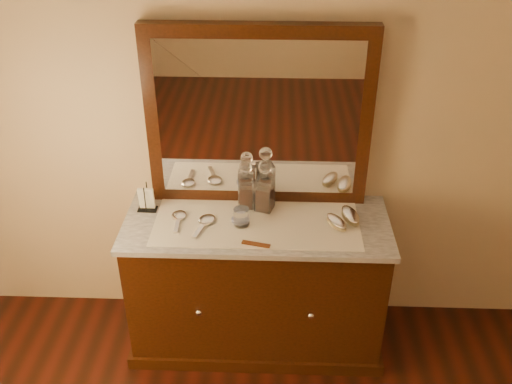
% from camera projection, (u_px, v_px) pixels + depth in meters
% --- Properties ---
extents(dresser_cabinet, '(1.40, 0.55, 0.82)m').
position_uv_depth(dresser_cabinet, '(257.00, 284.00, 3.25)').
color(dresser_cabinet, black).
rests_on(dresser_cabinet, floor).
extents(dresser_plinth, '(1.46, 0.59, 0.08)m').
position_uv_depth(dresser_plinth, '(257.00, 331.00, 3.44)').
color(dresser_plinth, black).
rests_on(dresser_plinth, floor).
extents(knob_left, '(0.04, 0.04, 0.04)m').
position_uv_depth(knob_left, '(199.00, 312.00, 2.99)').
color(knob_left, silver).
rests_on(knob_left, dresser_cabinet).
extents(knob_right, '(0.04, 0.04, 0.04)m').
position_uv_depth(knob_right, '(311.00, 315.00, 2.97)').
color(knob_right, silver).
rests_on(knob_right, dresser_cabinet).
extents(marble_top, '(1.44, 0.59, 0.03)m').
position_uv_depth(marble_top, '(257.00, 224.00, 3.03)').
color(marble_top, silver).
rests_on(marble_top, dresser_cabinet).
extents(mirror_frame, '(1.20, 0.08, 1.00)m').
position_uv_depth(mirror_frame, '(259.00, 118.00, 2.97)').
color(mirror_frame, black).
rests_on(mirror_frame, marble_top).
extents(mirror_glass, '(1.06, 0.01, 0.86)m').
position_uv_depth(mirror_glass, '(258.00, 121.00, 2.94)').
color(mirror_glass, white).
rests_on(mirror_glass, marble_top).
extents(lace_runner, '(1.10, 0.45, 0.00)m').
position_uv_depth(lace_runner, '(257.00, 224.00, 3.00)').
color(lace_runner, silver).
rests_on(lace_runner, marble_top).
extents(pin_dish, '(0.08, 0.08, 0.01)m').
position_uv_depth(pin_dish, '(239.00, 220.00, 3.02)').
color(pin_dish, silver).
rests_on(pin_dish, lace_runner).
extents(comb, '(0.15, 0.06, 0.01)m').
position_uv_depth(comb, '(256.00, 244.00, 2.83)').
color(comb, brown).
rests_on(comb, lace_runner).
extents(napkin_rack, '(0.11, 0.07, 0.16)m').
position_uv_depth(napkin_rack, '(147.00, 200.00, 3.09)').
color(napkin_rack, black).
rests_on(napkin_rack, marble_top).
extents(decanter_left, '(0.09, 0.09, 0.28)m').
position_uv_depth(decanter_left, '(246.00, 190.00, 3.09)').
color(decanter_left, maroon).
rests_on(decanter_left, lace_runner).
extents(decanter_right, '(0.12, 0.12, 0.30)m').
position_uv_depth(decanter_right, '(265.00, 191.00, 3.06)').
color(decanter_right, maroon).
rests_on(decanter_right, lace_runner).
extents(brush_near, '(0.14, 0.17, 0.04)m').
position_uv_depth(brush_near, '(336.00, 222.00, 2.97)').
color(brush_near, '#8E7C57').
rests_on(brush_near, lace_runner).
extents(brush_far, '(0.12, 0.19, 0.05)m').
position_uv_depth(brush_far, '(350.00, 216.00, 3.02)').
color(brush_far, '#8E7C57').
rests_on(brush_far, lace_runner).
extents(hand_mirror_outer, '(0.09, 0.21, 0.02)m').
position_uv_depth(hand_mirror_outer, '(179.00, 217.00, 3.03)').
color(hand_mirror_outer, silver).
rests_on(hand_mirror_outer, lace_runner).
extents(hand_mirror_inner, '(0.12, 0.24, 0.02)m').
position_uv_depth(hand_mirror_inner, '(205.00, 222.00, 3.00)').
color(hand_mirror_inner, silver).
rests_on(hand_mirror_inner, lace_runner).
extents(tumblers, '(0.09, 0.09, 0.10)m').
position_uv_depth(tumblers, '(241.00, 217.00, 2.97)').
color(tumblers, white).
rests_on(tumblers, lace_runner).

